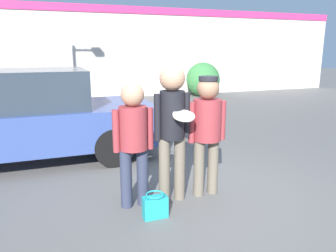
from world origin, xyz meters
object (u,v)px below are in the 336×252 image
at_px(person_left, 133,135).
at_px(person_right, 207,125).
at_px(handbag, 155,206).
at_px(person_middle_with_frisbee, 172,121).
at_px(parked_car_near, 21,117).
at_px(shrub, 203,79).

height_order(person_left, person_right, person_right).
height_order(person_left, handbag, person_left).
xyz_separation_m(person_left, person_middle_with_frisbee, (0.52, -0.01, 0.15)).
relative_size(person_middle_with_frisbee, handbag, 5.86).
relative_size(person_middle_with_frisbee, parked_car_near, 0.38).
bearing_deg(parked_car_near, person_right, -44.34).
xyz_separation_m(person_left, person_right, (1.04, 0.01, 0.05)).
height_order(person_middle_with_frisbee, person_right, person_middle_with_frisbee).
distance_m(person_left, person_middle_with_frisbee, 0.54).
bearing_deg(handbag, person_right, 24.78).
distance_m(person_middle_with_frisbee, handbag, 1.09).
bearing_deg(handbag, person_left, 110.80).
relative_size(person_left, parked_car_near, 0.34).
relative_size(parked_car_near, shrub, 3.22).
bearing_deg(person_left, person_right, 0.49).
bearing_deg(person_middle_with_frisbee, shrub, 61.73).
relative_size(person_left, handbag, 5.19).
bearing_deg(handbag, person_middle_with_frisbee, 46.56).
height_order(person_left, shrub, person_left).
xyz_separation_m(person_left, handbag, (0.15, -0.40, -0.81)).
xyz_separation_m(person_right, shrub, (4.43, 9.18, -0.27)).
distance_m(person_middle_with_frisbee, person_right, 0.53).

